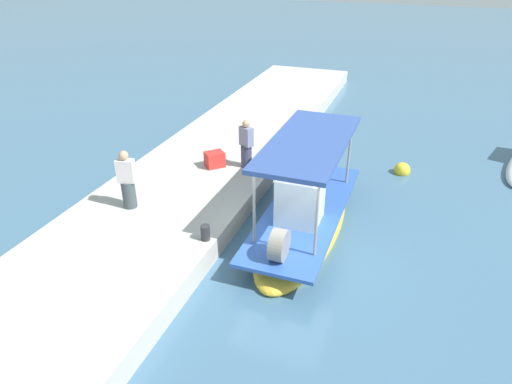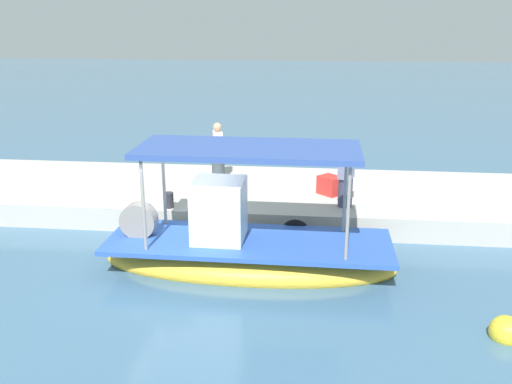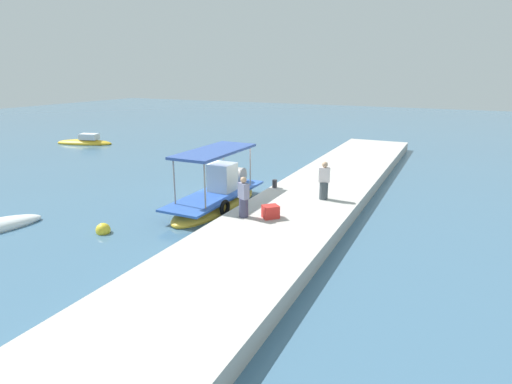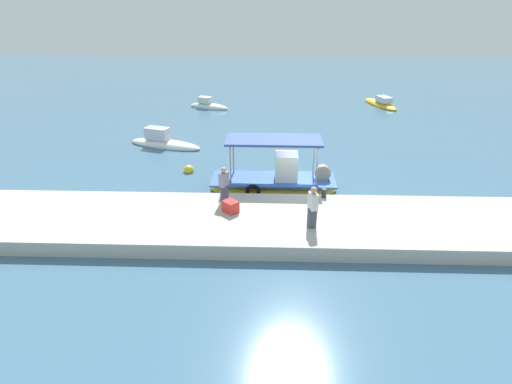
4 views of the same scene
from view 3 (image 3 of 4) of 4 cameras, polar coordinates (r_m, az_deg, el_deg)
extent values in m
plane|color=#426A87|center=(21.01, -3.14, -1.02)|extent=(120.00, 120.00, 0.00)
cube|color=beige|center=(19.41, 7.00, -1.63)|extent=(36.00, 4.59, 0.62)
ellipsoid|color=gold|center=(19.89, -5.46, -1.77)|extent=(6.48, 2.07, 0.90)
cube|color=#315BB4|center=(19.74, -5.50, -0.39)|extent=(6.22, 2.07, 0.10)
cube|color=silver|center=(20.09, -4.59, 1.90)|extent=(1.11, 1.12, 1.43)
cylinder|color=gray|center=(21.59, -4.45, 3.78)|extent=(0.07, 0.07, 2.07)
cylinder|color=gray|center=(20.87, -0.79, 3.39)|extent=(0.07, 0.07, 2.07)
cylinder|color=gray|center=(18.26, -11.04, 1.21)|extent=(0.07, 0.07, 2.07)
cylinder|color=gray|center=(17.39, -6.97, 0.65)|extent=(0.07, 0.07, 2.07)
cube|color=#3553A0|center=(19.25, -5.66, 5.54)|extent=(4.65, 1.97, 0.12)
torus|color=black|center=(18.48, -4.25, -2.17)|extent=(0.74, 0.18, 0.74)
cylinder|color=gray|center=(21.69, -2.14, 2.29)|extent=(0.80, 0.35, 0.80)
cylinder|color=#41405C|center=(16.57, -1.69, -2.15)|extent=(0.50, 0.50, 0.76)
cube|color=gray|center=(16.37, -1.71, 0.16)|extent=(0.45, 0.53, 0.63)
sphere|color=tan|center=(16.25, -1.72, 1.65)|extent=(0.25, 0.25, 0.25)
cylinder|color=#3E4950|center=(19.09, 9.18, 0.20)|extent=(0.47, 0.47, 0.80)
cube|color=silver|center=(18.90, 9.28, 2.33)|extent=(0.38, 0.54, 0.66)
sphere|color=tan|center=(18.80, 9.35, 3.69)|extent=(0.26, 0.26, 0.26)
cylinder|color=#2D2D33|center=(20.77, 2.55, 1.14)|extent=(0.24, 0.24, 0.40)
cube|color=red|center=(16.51, 1.99, -2.69)|extent=(0.77, 0.77, 0.50)
sphere|color=yellow|center=(17.78, -20.06, -4.89)|extent=(0.58, 0.58, 0.58)
ellipsoid|color=gold|center=(39.95, -22.28, 6.17)|extent=(2.94, 5.28, 0.65)
cube|color=silver|center=(39.61, -21.74, 7.00)|extent=(1.33, 1.72, 0.51)
camera|label=1|loc=(30.14, 1.36, 18.28)|focal=32.99mm
camera|label=2|loc=(25.75, -29.97, 12.13)|focal=39.05mm
camera|label=4|loc=(18.44, 58.18, 16.57)|focal=28.46mm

